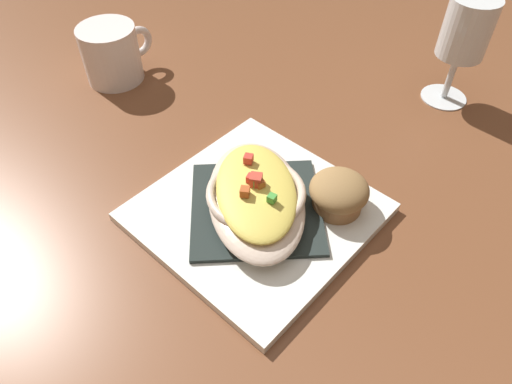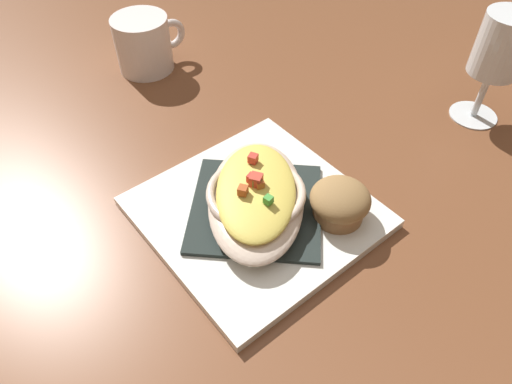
# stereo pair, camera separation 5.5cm
# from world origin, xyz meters

# --- Properties ---
(ground_plane) EXTENTS (2.60, 2.60, 0.00)m
(ground_plane) POSITION_xyz_m (0.00, 0.00, 0.00)
(ground_plane) COLOR brown
(square_plate) EXTENTS (0.28, 0.28, 0.01)m
(square_plate) POSITION_xyz_m (0.00, 0.00, 0.01)
(square_plate) COLOR white
(square_plate) RESTS_ON ground_plane
(folded_napkin) EXTENTS (0.22, 0.22, 0.01)m
(folded_napkin) POSITION_xyz_m (0.00, 0.00, 0.02)
(folded_napkin) COLOR #252E2C
(folded_napkin) RESTS_ON square_plate
(gratin_dish) EXTENTS (0.22, 0.22, 0.05)m
(gratin_dish) POSITION_xyz_m (-0.00, -0.00, 0.04)
(gratin_dish) COLOR beige
(gratin_dish) RESTS_ON folded_napkin
(muffin) EXTENTS (0.07, 0.07, 0.05)m
(muffin) POSITION_xyz_m (-0.06, 0.08, 0.04)
(muffin) COLOR #9B6D43
(muffin) RESTS_ON square_plate
(coffee_mug) EXTENTS (0.12, 0.09, 0.09)m
(coffee_mug) POSITION_xyz_m (-0.11, -0.36, 0.04)
(coffee_mug) COLOR white
(coffee_mug) RESTS_ON ground_plane
(stemmed_glass) EXTENTS (0.07, 0.07, 0.16)m
(stemmed_glass) POSITION_xyz_m (-0.37, 0.09, 0.11)
(stemmed_glass) COLOR white
(stemmed_glass) RESTS_ON ground_plane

